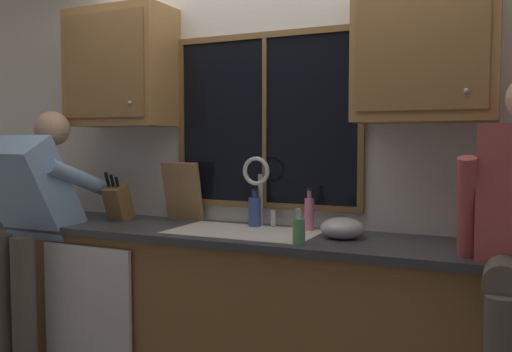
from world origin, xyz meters
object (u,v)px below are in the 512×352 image
Objects in this scene: mixing_bowl at (342,228)px; bottle_tall_clear at (255,211)px; person_standing at (29,217)px; soap_dispenser at (299,230)px; cutting_board at (183,192)px; bottle_green_glass at (309,213)px; knife_block at (118,203)px.

mixing_bowl is 1.01× the size of bottle_tall_clear.
soap_dispenser is at bearing 4.36° from person_standing.
bottle_green_glass is (0.83, -0.03, -0.08)m from cutting_board.
person_standing is 9.24× the size of soap_dispenser.
cutting_board is at bearing 155.32° from soap_dispenser.
cutting_board is 1.57× the size of bottle_green_glass.
bottle_tall_clear reaches higher than mixing_bowl.
person_standing is at bearing -142.23° from cutting_board.
soap_dispenser reaches higher than mixing_bowl.
cutting_board is at bearing 23.38° from knife_block.
bottle_tall_clear is (0.87, 0.13, -0.02)m from knife_block.
bottle_tall_clear is (-0.41, 0.39, 0.02)m from soap_dispenser.
cutting_board is 1.65× the size of mixing_bowl.
bottle_tall_clear is at bearing 164.92° from mixing_bowl.
cutting_board reaches higher than soap_dispenser.
cutting_board is 1.67× the size of bottle_tall_clear.
bottle_green_glass reaches higher than mixing_bowl.
bottle_green_glass is (1.53, 0.51, 0.04)m from person_standing.
bottle_green_glass is at bearing -0.36° from bottle_tall_clear.
person_standing is 1.62m from soap_dispenser.
soap_dispenser is at bearing -11.54° from knife_block.
person_standing is 1.31m from bottle_tall_clear.
soap_dispenser is (-0.15, -0.24, 0.02)m from mixing_bowl.
cutting_board is at bearing 37.77° from person_standing.
bottle_tall_clear is (1.20, 0.51, 0.04)m from person_standing.
mixing_bowl is at bearing -9.61° from cutting_board.
soap_dispenser is (1.62, 0.12, 0.01)m from person_standing.
bottle_green_glass is at bearing 18.47° from person_standing.
bottle_green_glass reaches higher than soap_dispenser.
knife_block is 1.31m from soap_dispenser.
person_standing reaches higher than soap_dispenser.
cutting_board is at bearing 177.83° from bottle_green_glass.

